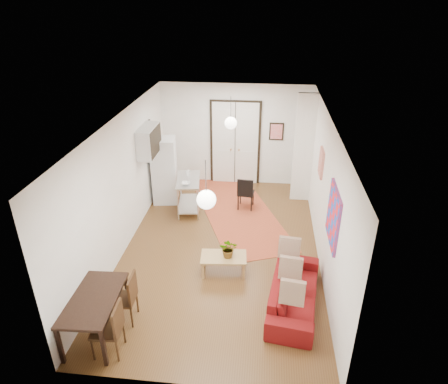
# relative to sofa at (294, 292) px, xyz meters

# --- Properties ---
(floor) EXTENTS (7.00, 7.00, 0.00)m
(floor) POSITION_rel_sofa_xyz_m (-1.50, 1.67, -0.29)
(floor) COLOR brown
(floor) RESTS_ON ground
(ceiling) EXTENTS (4.20, 7.00, 0.02)m
(ceiling) POSITION_rel_sofa_xyz_m (-1.50, 1.67, 2.61)
(ceiling) COLOR white
(ceiling) RESTS_ON wall_back
(wall_back) EXTENTS (4.20, 0.02, 2.90)m
(wall_back) POSITION_rel_sofa_xyz_m (-1.50, 5.17, 1.16)
(wall_back) COLOR white
(wall_back) RESTS_ON floor
(wall_front) EXTENTS (4.20, 0.02, 2.90)m
(wall_front) POSITION_rel_sofa_xyz_m (-1.50, -1.83, 1.16)
(wall_front) COLOR white
(wall_front) RESTS_ON floor
(wall_left) EXTENTS (0.02, 7.00, 2.90)m
(wall_left) POSITION_rel_sofa_xyz_m (-3.60, 1.67, 1.16)
(wall_left) COLOR white
(wall_left) RESTS_ON floor
(wall_right) EXTENTS (0.02, 7.00, 2.90)m
(wall_right) POSITION_rel_sofa_xyz_m (0.60, 1.67, 1.16)
(wall_right) COLOR white
(wall_right) RESTS_ON floor
(double_doors) EXTENTS (1.44, 0.06, 2.50)m
(double_doors) POSITION_rel_sofa_xyz_m (-1.50, 5.12, 0.91)
(double_doors) COLOR white
(double_doors) RESTS_ON wall_back
(stub_partition) EXTENTS (0.50, 0.10, 2.90)m
(stub_partition) POSITION_rel_sofa_xyz_m (0.35, 4.22, 1.16)
(stub_partition) COLOR white
(stub_partition) RESTS_ON floor
(wall_cabinet) EXTENTS (0.35, 1.00, 0.70)m
(wall_cabinet) POSITION_rel_sofa_xyz_m (-3.42, 3.17, 1.61)
(wall_cabinet) COLOR silver
(wall_cabinet) RESTS_ON wall_left
(painting_popart) EXTENTS (0.05, 1.00, 1.00)m
(painting_popart) POSITION_rel_sofa_xyz_m (0.58, 0.42, 1.36)
(painting_popart) COLOR red
(painting_popart) RESTS_ON wall_right
(painting_abstract) EXTENTS (0.05, 0.50, 0.60)m
(painting_abstract) POSITION_rel_sofa_xyz_m (0.58, 2.47, 1.51)
(painting_abstract) COLOR beige
(painting_abstract) RESTS_ON wall_right
(poster_back) EXTENTS (0.40, 0.03, 0.50)m
(poster_back) POSITION_rel_sofa_xyz_m (-0.35, 5.14, 1.31)
(poster_back) COLOR red
(poster_back) RESTS_ON wall_back
(print_left) EXTENTS (0.03, 0.44, 0.54)m
(print_left) POSITION_rel_sofa_xyz_m (-3.57, 3.67, 1.66)
(print_left) COLOR #955B3E
(print_left) RESTS_ON wall_left
(pendant_back) EXTENTS (0.30, 0.30, 0.80)m
(pendant_back) POSITION_rel_sofa_xyz_m (-1.50, 3.67, 1.96)
(pendant_back) COLOR white
(pendant_back) RESTS_ON ceiling
(pendant_front) EXTENTS (0.30, 0.30, 0.80)m
(pendant_front) POSITION_rel_sofa_xyz_m (-1.50, -0.33, 1.96)
(pendant_front) COLOR white
(pendant_front) RESTS_ON ceiling
(kilim_rug) EXTENTS (3.11, 4.66, 0.01)m
(kilim_rug) POSITION_rel_sofa_xyz_m (-1.29, 3.38, -0.29)
(kilim_rug) COLOR #C24F30
(kilim_rug) RESTS_ON floor
(sofa) EXTENTS (2.09, 1.05, 0.58)m
(sofa) POSITION_rel_sofa_xyz_m (0.00, 0.00, 0.00)
(sofa) COLOR maroon
(sofa) RESTS_ON floor
(coffee_table) EXTENTS (0.94, 0.57, 0.40)m
(coffee_table) POSITION_rel_sofa_xyz_m (-1.36, 0.79, 0.05)
(coffee_table) COLOR tan
(coffee_table) RESTS_ON floor
(potted_plant) EXTENTS (0.33, 0.37, 0.39)m
(potted_plant) POSITION_rel_sofa_xyz_m (-1.26, 0.79, 0.30)
(potted_plant) COLOR #32642D
(potted_plant) RESTS_ON coffee_table
(kitchen_counter) EXTENTS (0.72, 1.20, 0.87)m
(kitchen_counter) POSITION_rel_sofa_xyz_m (-2.53, 3.30, 0.26)
(kitchen_counter) COLOR silver
(kitchen_counter) RESTS_ON floor
(bowl) EXTENTS (0.24, 0.24, 0.05)m
(bowl) POSITION_rel_sofa_xyz_m (-2.53, 3.00, 0.60)
(bowl) COLOR beige
(bowl) RESTS_ON kitchen_counter
(soap_bottle) EXTENTS (0.10, 0.10, 0.18)m
(soap_bottle) POSITION_rel_sofa_xyz_m (-2.58, 3.55, 0.67)
(soap_bottle) COLOR teal
(soap_bottle) RESTS_ON kitchen_counter
(fridge) EXTENTS (0.70, 0.70, 1.76)m
(fridge) POSITION_rel_sofa_xyz_m (-3.25, 3.74, 0.59)
(fridge) COLOR silver
(fridge) RESTS_ON floor
(dining_table) EXTENTS (0.82, 1.38, 0.74)m
(dining_table) POSITION_rel_sofa_xyz_m (-3.25, -1.01, 0.37)
(dining_table) COLOR black
(dining_table) RESTS_ON floor
(dining_chair_near) EXTENTS (0.46, 0.63, 0.92)m
(dining_chair_near) POSITION_rel_sofa_xyz_m (-2.92, -0.57, 0.24)
(dining_chair_near) COLOR #3B2312
(dining_chair_near) RESTS_ON floor
(dining_chair_far) EXTENTS (0.46, 0.63, 0.92)m
(dining_chair_far) POSITION_rel_sofa_xyz_m (-2.92, -1.27, 0.24)
(dining_chair_far) COLOR #3B2312
(dining_chair_far) RESTS_ON floor
(black_side_chair) EXTENTS (0.44, 0.44, 0.88)m
(black_side_chair) POSITION_rel_sofa_xyz_m (-1.08, 3.64, 0.22)
(black_side_chair) COLOR black
(black_side_chair) RESTS_ON floor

